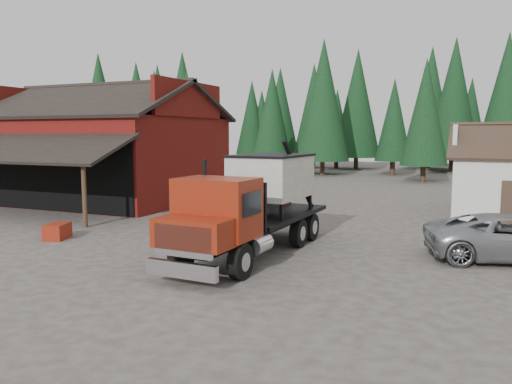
% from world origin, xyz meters
% --- Properties ---
extents(ground, '(120.00, 120.00, 0.00)m').
position_xyz_m(ground, '(0.00, 0.00, 0.00)').
color(ground, '#423A34').
rests_on(ground, ground).
extents(red_barn, '(12.80, 13.63, 7.18)m').
position_xyz_m(red_barn, '(-11.00, 9.90, 2.69)').
color(red_barn, maroon).
rests_on(red_barn, ground).
extents(conifer_backdrop, '(76.00, 16.00, 16.00)m').
position_xyz_m(conifer_backdrop, '(0.00, 42.00, 0.00)').
color(conifer_backdrop, black).
rests_on(conifer_backdrop, ground).
extents(near_pine_a, '(4.40, 4.40, 11.40)m').
position_xyz_m(near_pine_a, '(-22.00, 28.00, 6.39)').
color(near_pine_a, '#382619').
rests_on(near_pine_a, ground).
extents(near_pine_b, '(3.96, 3.96, 10.40)m').
position_xyz_m(near_pine_b, '(6.00, 30.00, 5.89)').
color(near_pine_b, '#382619').
rests_on(near_pine_b, ground).
extents(near_pine_d, '(5.28, 5.28, 13.40)m').
position_xyz_m(near_pine_d, '(-4.00, 34.00, 7.39)').
color(near_pine_d, '#382619').
rests_on(near_pine_d, ground).
extents(feed_truck, '(2.65, 8.62, 3.85)m').
position_xyz_m(feed_truck, '(3.14, 0.51, 1.80)').
color(feed_truck, black).
rests_on(feed_truck, ground).
extents(equip_box, '(1.02, 1.27, 0.60)m').
position_xyz_m(equip_box, '(-4.85, -0.26, 0.30)').
color(equip_box, maroon).
rests_on(equip_box, ground).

